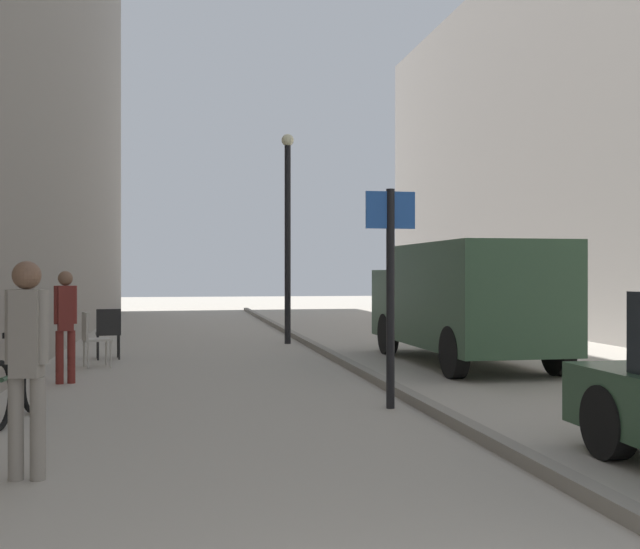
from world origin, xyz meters
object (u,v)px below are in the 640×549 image
at_px(lamp_post, 288,224).
at_px(cafe_chair_by_doorway, 108,330).
at_px(cafe_chair_near_window, 92,335).
at_px(street_sign_post, 390,278).
at_px(pedestrian_main_foreground, 65,319).
at_px(delivery_van, 464,299).
at_px(pedestrian_mid_block, 27,354).
at_px(bicycle_leaning, 17,386).

distance_m(lamp_post, cafe_chair_by_doorway, 5.03).
distance_m(lamp_post, cafe_chair_near_window, 5.89).
distance_m(cafe_chair_near_window, cafe_chair_by_doorway, 1.26).
height_order(street_sign_post, cafe_chair_near_window, street_sign_post).
xyz_separation_m(pedestrian_main_foreground, delivery_van, (6.57, 1.30, 0.21)).
bearing_deg(lamp_post, cafe_chair_near_window, -135.24).
height_order(lamp_post, cafe_chair_near_window, lamp_post).
bearing_deg(street_sign_post, cafe_chair_near_window, -51.17).
xyz_separation_m(pedestrian_main_foreground, cafe_chair_by_doorway, (0.33, 3.17, -0.40)).
bearing_deg(pedestrian_mid_block, cafe_chair_near_window, 102.58).
xyz_separation_m(bicycle_leaning, cafe_chair_by_doorway, (0.44, 6.09, 0.17)).
distance_m(bicycle_leaning, cafe_chair_by_doorway, 6.11).
bearing_deg(lamp_post, street_sign_post, -89.82).
relative_size(street_sign_post, bicycle_leaning, 1.48).
bearing_deg(street_sign_post, bicycle_leaning, 0.44).
bearing_deg(delivery_van, pedestrian_mid_block, -132.90).
distance_m(street_sign_post, lamp_post, 8.70).
height_order(street_sign_post, cafe_chair_by_doorway, street_sign_post).
bearing_deg(cafe_chair_by_doorway, delivery_van, -24.14).
xyz_separation_m(street_sign_post, lamp_post, (-0.03, 8.62, 1.18)).
relative_size(pedestrian_mid_block, lamp_post, 0.36).
relative_size(pedestrian_mid_block, street_sign_post, 0.65).
relative_size(pedestrian_mid_block, cafe_chair_near_window, 1.80).
xyz_separation_m(pedestrian_main_foreground, street_sign_post, (4.08, -2.85, 0.60)).
relative_size(pedestrian_main_foreground, delivery_van, 0.31).
distance_m(pedestrian_mid_block, bicycle_leaning, 2.66).
relative_size(delivery_van, cafe_chair_near_window, 5.58).
height_order(pedestrian_mid_block, cafe_chair_by_doorway, pedestrian_mid_block).
bearing_deg(pedestrian_main_foreground, cafe_chair_by_doorway, 69.77).
height_order(lamp_post, bicycle_leaning, lamp_post).
relative_size(lamp_post, cafe_chair_by_doorway, 5.06).
bearing_deg(pedestrian_mid_block, bicycle_leaning, 112.84).
xyz_separation_m(pedestrian_mid_block, bicycle_leaning, (-0.56, 2.53, -0.60)).
xyz_separation_m(delivery_van, cafe_chair_by_doorway, (-6.24, 1.87, -0.60)).
bearing_deg(cafe_chair_near_window, pedestrian_main_foreground, -21.22).
distance_m(lamp_post, bicycle_leaning, 9.92).
height_order(cafe_chair_near_window, cafe_chair_by_doorway, same).
bearing_deg(pedestrian_mid_block, street_sign_post, 46.01).
xyz_separation_m(delivery_van, lamp_post, (-2.52, 4.48, 1.57)).
bearing_deg(cafe_chair_by_doorway, cafe_chair_near_window, -104.93).
height_order(pedestrian_mid_block, street_sign_post, street_sign_post).
height_order(bicycle_leaning, cafe_chair_by_doorway, bicycle_leaning).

